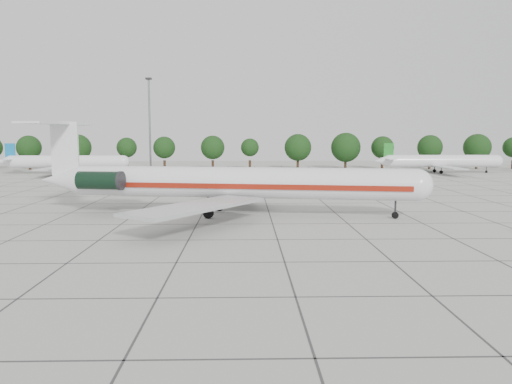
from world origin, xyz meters
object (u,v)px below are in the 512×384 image
at_px(main_airliner, 220,182).
at_px(floodlight_mast, 150,118).
at_px(bg_airliner_d, 441,161).
at_px(bg_airliner_b, 66,162).

relative_size(main_airliner, floodlight_mast, 1.83).
relative_size(bg_airliner_d, floodlight_mast, 1.11).
relative_size(main_airliner, bg_airliner_d, 1.64).
bearing_deg(floodlight_mast, bg_airliner_d, -15.88).
xyz_separation_m(main_airliner, bg_airliner_d, (51.69, 63.98, -0.96)).
distance_m(main_airliner, bg_airliner_d, 82.26).
distance_m(main_airliner, floodlight_mast, 89.48).
distance_m(bg_airliner_b, floodlight_mast, 29.86).
distance_m(main_airliner, bg_airliner_b, 74.96).
distance_m(bg_airliner_b, bg_airliner_d, 92.01).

